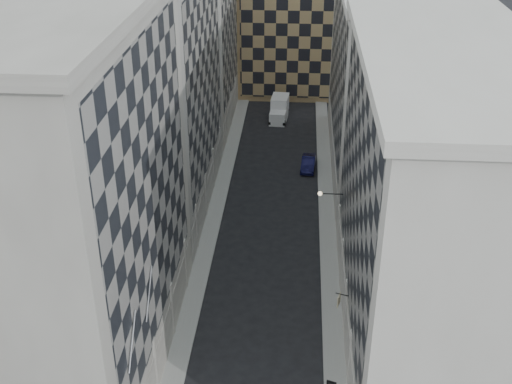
% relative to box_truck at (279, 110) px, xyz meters
% --- Properties ---
extents(sidewalk_west, '(1.50, 100.00, 0.15)m').
position_rel_box_truck_xyz_m(sidewalk_west, '(-5.09, -24.94, -1.12)').
color(sidewalk_west, gray).
rests_on(sidewalk_west, ground).
extents(sidewalk_east, '(1.50, 100.00, 0.15)m').
position_rel_box_truck_xyz_m(sidewalk_east, '(5.41, -24.94, -1.12)').
color(sidewalk_east, gray).
rests_on(sidewalk_east, ground).
extents(bldg_left_a, '(10.80, 22.80, 23.70)m').
position_rel_box_truck_xyz_m(bldg_left_a, '(-10.72, -43.94, 10.62)').
color(bldg_left_a, gray).
rests_on(bldg_left_a, ground).
extents(bldg_left_b, '(10.80, 22.80, 22.70)m').
position_rel_box_truck_xyz_m(bldg_left_b, '(-10.72, -21.94, 10.13)').
color(bldg_left_b, gray).
rests_on(bldg_left_b, ground).
extents(bldg_left_c, '(10.80, 22.80, 21.70)m').
position_rel_box_truck_xyz_m(bldg_left_c, '(-10.72, 0.06, 9.63)').
color(bldg_left_c, gray).
rests_on(bldg_left_c, ground).
extents(bldg_right_a, '(10.80, 26.80, 20.70)m').
position_rel_box_truck_xyz_m(bldg_right_a, '(11.04, -39.94, 9.12)').
color(bldg_right_a, beige).
rests_on(bldg_right_a, ground).
extents(bldg_right_b, '(10.80, 28.80, 19.70)m').
position_rel_box_truck_xyz_m(bldg_right_b, '(11.05, -12.94, 8.65)').
color(bldg_right_b, beige).
rests_on(bldg_right_b, ground).
extents(tan_block, '(16.80, 14.80, 18.80)m').
position_rel_box_truck_xyz_m(tan_block, '(2.16, 12.96, 8.24)').
color(tan_block, tan).
rests_on(tan_block, ground).
extents(flagpoles_left, '(0.10, 6.33, 2.33)m').
position_rel_box_truck_xyz_m(flagpoles_left, '(-5.74, -48.94, 6.80)').
color(flagpoles_left, gray).
rests_on(flagpoles_left, ground).
extents(bracket_lamp, '(1.98, 0.36, 0.36)m').
position_rel_box_truck_xyz_m(bracket_lamp, '(4.54, -30.94, 5.00)').
color(bracket_lamp, black).
rests_on(bracket_lamp, ground).
extents(box_truck, '(2.41, 5.16, 2.76)m').
position_rel_box_truck_xyz_m(box_truck, '(0.00, 0.00, 0.00)').
color(box_truck, silver).
rests_on(box_truck, ground).
extents(dark_car, '(1.72, 4.16, 1.34)m').
position_rel_box_truck_xyz_m(dark_car, '(3.66, -14.08, -0.53)').
color(dark_car, '#0E0E33').
rests_on(dark_car, ground).
extents(shop_sign, '(0.89, 0.78, 0.88)m').
position_rel_box_truck_xyz_m(shop_sign, '(5.58, -41.33, 2.63)').
color(shop_sign, black).
rests_on(shop_sign, ground).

